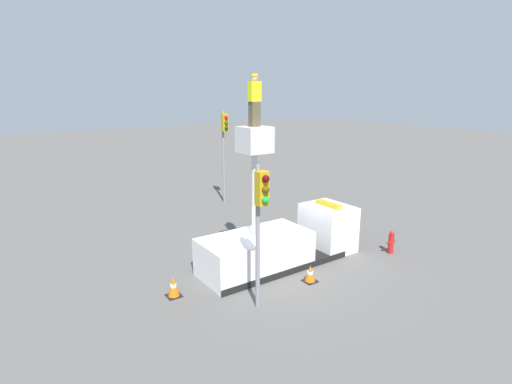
# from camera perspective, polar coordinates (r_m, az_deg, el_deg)

# --- Properties ---
(ground_plane) EXTENTS (120.00, 120.00, 0.00)m
(ground_plane) POSITION_cam_1_polar(r_m,az_deg,el_deg) (15.79, 2.41, -10.40)
(ground_plane) COLOR #565451
(bucket_truck) EXTENTS (6.65, 2.11, 5.39)m
(bucket_truck) POSITION_cam_1_polar(r_m,az_deg,el_deg) (15.64, 3.53, -7.11)
(bucket_truck) COLOR black
(bucket_truck) RESTS_ON ground
(worker) EXTENTS (0.40, 0.26, 1.75)m
(worker) POSITION_cam_1_polar(r_m,az_deg,el_deg) (13.83, -0.22, 12.96)
(worker) COLOR brown
(worker) RESTS_ON bucket_truck
(traffic_light_pole) EXTENTS (0.34, 0.57, 4.53)m
(traffic_light_pole) POSITION_cam_1_polar(r_m,az_deg,el_deg) (11.66, 0.67, -2.57)
(traffic_light_pole) COLOR gray
(traffic_light_pole) RESTS_ON ground
(traffic_light_across) EXTENTS (0.34, 0.57, 5.44)m
(traffic_light_across) POSITION_cam_1_polar(r_m,az_deg,el_deg) (23.41, -4.54, 7.56)
(traffic_light_across) COLOR gray
(traffic_light_across) RESTS_ON ground
(fire_hydrant) EXTENTS (0.47, 0.23, 0.97)m
(fire_hydrant) POSITION_cam_1_polar(r_m,az_deg,el_deg) (17.59, 18.74, -6.83)
(fire_hydrant) COLOR red
(fire_hydrant) RESTS_ON ground
(traffic_cone_rear) EXTENTS (0.46, 0.46, 0.70)m
(traffic_cone_rear) POSITION_cam_1_polar(r_m,az_deg,el_deg) (13.74, -11.71, -13.14)
(traffic_cone_rear) COLOR black
(traffic_cone_rear) RESTS_ON ground
(traffic_cone_curbside) EXTENTS (0.47, 0.47, 0.61)m
(traffic_cone_curbside) POSITION_cam_1_polar(r_m,az_deg,el_deg) (14.55, 7.74, -11.52)
(traffic_cone_curbside) COLOR black
(traffic_cone_curbside) RESTS_ON ground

